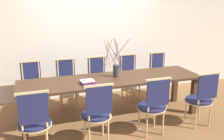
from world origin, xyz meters
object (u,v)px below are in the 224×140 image
object	(u,v)px
vase_centerpiece	(116,69)
book_stack	(88,82)
dining_table	(112,83)
chair_far_center	(98,79)
chair_near_center	(153,104)

from	to	relation	value
vase_centerpiece	book_stack	xyz separation A→B (m)	(-0.55, -0.20, -0.11)
dining_table	book_stack	distance (m)	0.49
chair_far_center	vase_centerpiece	world-z (taller)	vase_centerpiece
chair_far_center	book_stack	bearing A→B (deg)	64.36
book_stack	chair_far_center	bearing A→B (deg)	64.36
chair_near_center	book_stack	size ratio (longest dim) A/B	3.82
vase_centerpiece	book_stack	world-z (taller)	vase_centerpiece
chair_near_center	book_stack	xyz separation A→B (m)	(-0.87, 0.62, 0.26)
chair_near_center	chair_far_center	distance (m)	1.56
chair_near_center	chair_far_center	bearing A→B (deg)	106.61
chair_far_center	book_stack	distance (m)	1.00
book_stack	chair_near_center	bearing A→B (deg)	-35.70
chair_near_center	book_stack	distance (m)	1.10
dining_table	chair_far_center	distance (m)	0.76
dining_table	vase_centerpiece	size ratio (longest dim) A/B	4.59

